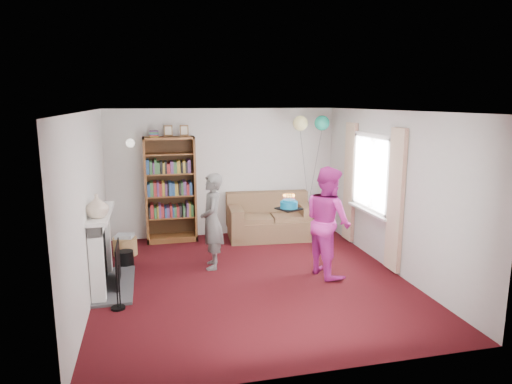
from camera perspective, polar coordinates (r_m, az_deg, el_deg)
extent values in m
plane|color=#330A07|center=(7.00, -0.55, -10.85)|extent=(5.00, 5.00, 0.00)
cube|color=silver|center=(9.05, -4.07, 2.46)|extent=(4.50, 0.02, 2.50)
cube|color=silver|center=(6.53, -20.33, -1.69)|extent=(0.02, 5.00, 2.50)
cube|color=silver|center=(7.44, 16.65, 0.08)|extent=(0.02, 5.00, 2.50)
cube|color=white|center=(6.48, -0.59, 10.13)|extent=(4.50, 5.00, 0.01)
cube|color=#3F3F42|center=(7.05, -17.31, -11.03)|extent=(0.55, 1.40, 0.04)
cube|color=white|center=(6.37, -19.26, -8.66)|extent=(0.18, 0.14, 1.06)
cube|color=white|center=(7.41, -18.42, -5.81)|extent=(0.18, 0.14, 1.06)
cube|color=white|center=(6.76, -19.06, -3.34)|extent=(0.18, 1.24, 0.16)
cube|color=white|center=(6.74, -18.86, -2.51)|extent=(0.28, 1.35, 0.05)
cube|color=black|center=(6.91, -18.95, -7.53)|extent=(0.10, 0.80, 0.86)
cube|color=black|center=(6.94, -16.87, -8.64)|extent=(0.02, 0.70, 0.60)
cylinder|color=black|center=(6.21, -17.01, -11.13)|extent=(0.18, 0.18, 0.64)
cylinder|color=black|center=(7.75, -16.00, -8.03)|extent=(0.26, 0.26, 0.26)
cube|color=white|center=(7.84, 14.50, 6.83)|extent=(0.08, 1.30, 0.08)
cube|color=white|center=(8.02, 14.06, -2.10)|extent=(0.08, 1.30, 0.08)
cube|color=white|center=(7.92, 14.47, 2.32)|extent=(0.01, 1.15, 1.20)
cube|color=white|center=(8.02, 13.86, -2.32)|extent=(0.14, 1.32, 0.04)
cube|color=beige|center=(7.25, 17.06, -1.05)|extent=(0.07, 0.38, 2.20)
cube|color=beige|center=(8.67, 11.64, 1.19)|extent=(0.07, 0.38, 2.20)
cylinder|color=gold|center=(8.81, -15.43, 6.09)|extent=(0.04, 0.12, 0.04)
sphere|color=white|center=(8.72, -15.45, 5.91)|extent=(0.16, 0.16, 0.16)
cube|color=#472B14|center=(8.94, -10.70, 0.52)|extent=(0.94, 0.04, 1.99)
cube|color=brown|center=(8.75, -13.59, 0.16)|extent=(0.04, 0.42, 1.99)
cube|color=brown|center=(8.78, -7.70, 0.42)|extent=(0.04, 0.42, 1.99)
cube|color=brown|center=(8.62, -10.88, 6.66)|extent=(0.94, 0.42, 0.04)
cube|color=brown|center=(8.98, -10.42, -5.64)|extent=(0.94, 0.42, 0.10)
cube|color=brown|center=(8.87, -10.52, -3.03)|extent=(0.86, 0.38, 0.03)
cube|color=brown|center=(8.77, -10.61, -0.38)|extent=(0.86, 0.38, 0.02)
cube|color=brown|center=(8.70, -10.71, 2.32)|extent=(0.86, 0.38, 0.02)
cube|color=brown|center=(8.65, -10.80, 4.72)|extent=(0.86, 0.38, 0.02)
cube|color=maroon|center=(8.59, -12.65, 7.11)|extent=(0.16, 0.22, 0.12)
cube|color=brown|center=(8.67, -10.92, 7.54)|extent=(0.16, 0.02, 0.20)
cube|color=brown|center=(8.68, -8.97, 7.61)|extent=(0.16, 0.02, 0.20)
cube|color=brown|center=(8.96, 1.86, -4.54)|extent=(1.63, 0.86, 0.38)
cube|color=brown|center=(9.17, 1.36, -2.00)|extent=(1.63, 0.24, 0.67)
cube|color=brown|center=(8.76, -2.54, -3.62)|extent=(0.24, 0.81, 0.53)
cube|color=brown|center=(9.11, 6.10, -3.08)|extent=(0.24, 0.81, 0.53)
cube|color=brown|center=(8.74, -0.31, -3.44)|extent=(0.69, 0.56, 0.12)
cube|color=brown|center=(8.93, 4.26, -3.16)|extent=(0.69, 0.56, 0.12)
cylinder|color=#A77D4E|center=(8.31, -16.04, -6.53)|extent=(0.41, 0.41, 0.31)
cube|color=beige|center=(8.26, -16.11, -5.31)|extent=(0.29, 0.23, 0.06)
imported|color=black|center=(7.28, -5.52, -3.66)|extent=(0.43, 0.59, 1.53)
imported|color=#BF2690|center=(7.04, 8.98, -3.63)|extent=(0.78, 0.93, 1.68)
cube|color=black|center=(6.96, 4.13, -2.09)|extent=(0.32, 0.32, 0.02)
cylinder|color=#0C6690|center=(6.95, 4.13, -1.61)|extent=(0.27, 0.27, 0.10)
cylinder|color=#0C6690|center=(6.93, 4.14, -1.12)|extent=(0.19, 0.19, 0.04)
cylinder|color=pink|center=(6.95, 4.77, -0.81)|extent=(0.01, 0.01, 0.09)
sphere|color=orange|center=(6.94, 4.78, -0.40)|extent=(0.02, 0.02, 0.02)
cylinder|color=pink|center=(6.98, 4.59, -0.75)|extent=(0.01, 0.01, 0.09)
sphere|color=orange|center=(6.97, 4.59, -0.34)|extent=(0.02, 0.02, 0.02)
cylinder|color=pink|center=(7.00, 4.29, -0.71)|extent=(0.01, 0.01, 0.09)
sphere|color=orange|center=(6.99, 4.29, -0.31)|extent=(0.02, 0.02, 0.02)
cylinder|color=pink|center=(7.00, 3.95, -0.71)|extent=(0.01, 0.01, 0.09)
sphere|color=orange|center=(6.99, 3.95, -0.31)|extent=(0.02, 0.02, 0.02)
cylinder|color=pink|center=(6.98, 3.66, -0.74)|extent=(0.01, 0.01, 0.09)
sphere|color=orange|center=(6.97, 3.67, -0.34)|extent=(0.02, 0.02, 0.02)
cylinder|color=pink|center=(6.94, 3.50, -0.80)|extent=(0.01, 0.01, 0.09)
sphere|color=orange|center=(6.93, 3.51, -0.40)|extent=(0.02, 0.02, 0.02)
cylinder|color=pink|center=(6.90, 3.51, -0.87)|extent=(0.01, 0.01, 0.09)
sphere|color=orange|center=(6.89, 3.52, -0.47)|extent=(0.02, 0.02, 0.02)
cylinder|color=pink|center=(6.87, 3.69, -0.94)|extent=(0.01, 0.01, 0.09)
sphere|color=orange|center=(6.86, 3.70, -0.53)|extent=(0.02, 0.02, 0.02)
cylinder|color=pink|center=(6.85, 4.00, -0.98)|extent=(0.01, 0.01, 0.09)
sphere|color=orange|center=(6.84, 4.00, -0.57)|extent=(0.02, 0.02, 0.02)
cylinder|color=pink|center=(6.85, 4.34, -0.98)|extent=(0.01, 0.01, 0.09)
sphere|color=orange|center=(6.84, 4.35, -0.57)|extent=(0.02, 0.02, 0.02)
cylinder|color=pink|center=(6.87, 4.63, -0.94)|extent=(0.01, 0.01, 0.09)
sphere|color=orange|center=(6.86, 4.64, -0.53)|extent=(0.02, 0.02, 0.02)
cylinder|color=pink|center=(6.91, 4.79, -0.88)|extent=(0.01, 0.01, 0.09)
sphere|color=orange|center=(6.90, 4.80, -0.47)|extent=(0.02, 0.02, 0.02)
sphere|color=#3F3F3F|center=(8.86, 6.56, -1.64)|extent=(0.02, 0.02, 0.02)
sphere|color=#1AA482|center=(9.01, 8.25, 8.53)|extent=(0.29, 0.29, 0.29)
sphere|color=#FDFA9A|center=(8.86, 5.57, 8.55)|extent=(0.29, 0.29, 0.29)
imported|color=beige|center=(6.36, -19.25, -1.65)|extent=(0.37, 0.37, 0.31)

